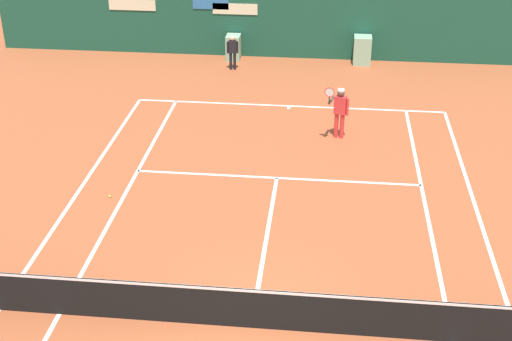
{
  "coord_description": "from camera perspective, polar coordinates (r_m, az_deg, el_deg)",
  "views": [
    {
      "loc": [
        1.3,
        -11.12,
        9.46
      ],
      "look_at": [
        -0.47,
        5.27,
        0.8
      ],
      "focal_mm": 49.8,
      "sensor_mm": 36.0,
      "label": 1
    }
  ],
  "objects": [
    {
      "name": "sponsor_back_wall",
      "position": [
        29.28,
        3.45,
        11.46
      ],
      "size": [
        25.0,
        1.02,
        2.66
      ],
      "color": "#194C38",
      "rests_on": "ground_plane"
    },
    {
      "name": "tennis_net",
      "position": [
        14.33,
        -0.4,
        -10.93
      ],
      "size": [
        12.1,
        0.1,
        1.07
      ],
      "color": "#4C4C51",
      "rests_on": "ground_plane"
    },
    {
      "name": "ground_plane",
      "position": [
        15.1,
        -0.14,
        -11.08
      ],
      "size": [
        80.0,
        80.0,
        0.01
      ],
      "color": "#A8512D"
    },
    {
      "name": "ball_kid_centre_post",
      "position": [
        27.99,
        -1.89,
        9.64
      ],
      "size": [
        0.45,
        0.22,
        1.36
      ],
      "rotation": [
        0.0,
        0.0,
        3.29
      ],
      "color": "black",
      "rests_on": "ground_plane"
    },
    {
      "name": "player_on_baseline",
      "position": [
        22.1,
        6.74,
        4.94
      ],
      "size": [
        0.76,
        0.67,
        1.85
      ],
      "rotation": [
        0.0,
        0.0,
        2.9
      ],
      "color": "red",
      "rests_on": "ground_plane"
    },
    {
      "name": "tennis_ball_mid_court",
      "position": [
        19.37,
        -11.67,
        -2.05
      ],
      "size": [
        0.07,
        0.07,
        0.07
      ],
      "primitive_type": "sphere",
      "color": "#CCE033",
      "rests_on": "ground_plane"
    }
  ]
}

